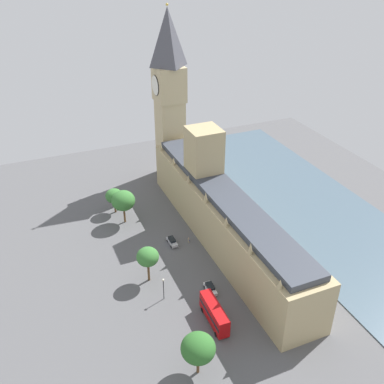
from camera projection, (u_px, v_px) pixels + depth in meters
The scene contains 14 objects.
ground_plane at pixel (217, 243), 118.40m from camera, with size 145.12×145.12×0.00m, color #565659.
river_thames at pixel (320, 216), 129.74m from camera, with size 36.13×130.61×0.25m, color #475B6B.
parliament_building at pixel (222, 212), 116.31m from camera, with size 12.09×75.12×27.53m.
clock_tower at pixel (169, 94), 138.69m from camera, with size 9.06×9.06×55.02m.
car_silver_by_river_gate at pixel (172, 241), 117.66m from camera, with size 1.86×4.55×1.74m.
car_white_far_end at pixel (210, 288), 101.95m from camera, with size 2.17×4.71×1.74m.
double_decker_bus_midblock at pixel (214, 313), 92.80m from camera, with size 2.91×10.57×4.75m.
pedestrian_corner at pixel (189, 240), 118.31m from camera, with size 0.67×0.65×1.60m.
plane_tree_leading at pixel (123, 201), 123.66m from camera, with size 6.69×6.69×10.02m.
plane_tree_opposite_hall at pixel (114, 196), 129.01m from camera, with size 5.03×5.03×7.74m.
plane_tree_kerbside at pixel (148, 257), 102.25m from camera, with size 5.29×5.29×9.26m.
plane_tree_trailing at pixel (198, 348), 80.14m from camera, with size 6.49×6.49×9.27m.
street_lamp_near_tower at pixel (163, 285), 98.17m from camera, with size 0.56×0.56×5.86m.
street_lamp_under_trees at pixel (116, 199), 130.41m from camera, with size 0.56×0.56×5.59m.
Camera 1 is at (43.29, 85.36, 71.36)m, focal length 41.23 mm.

